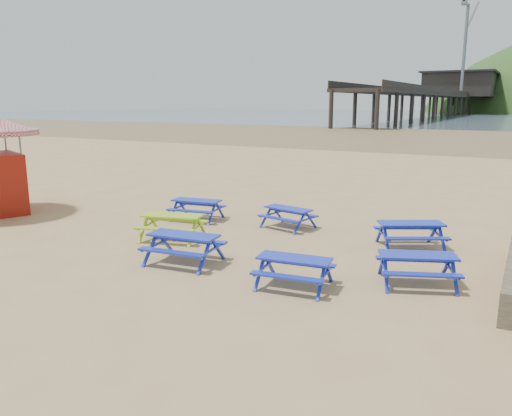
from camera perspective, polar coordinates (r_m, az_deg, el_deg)
The scene contains 11 objects.
ground at distance 14.11m, azimuth -2.47°, elevation -5.14°, with size 400.00×400.00×0.00m, color tan.
wet_sand at distance 66.99m, azimuth 23.12°, elevation 7.50°, with size 400.00×400.00×0.00m, color olive.
sea at distance 181.67m, azimuth 27.18°, elevation 9.40°, with size 400.00×400.00×0.00m, color #475966.
picnic_table_blue_a at distance 18.08m, azimuth -6.79°, elevation -0.19°, with size 1.93×1.66×0.73m.
picnic_table_blue_b at distance 16.84m, azimuth 3.69°, elevation -1.12°, with size 1.85×1.61×0.68m.
picnic_table_blue_c at distance 15.12m, azimuth 17.24°, elevation -3.01°, with size 2.31×2.17×0.76m.
picnic_table_blue_d at distance 13.28m, azimuth -8.25°, elevation -4.60°, with size 2.02×1.70×0.78m.
picnic_table_blue_e at distance 11.53m, azimuth 4.39°, elevation -7.31°, with size 1.82×1.54×0.70m.
picnic_table_blue_f at distance 12.23m, azimuth 17.92°, elevation -6.68°, with size 2.14×1.96×0.73m.
picnic_table_yellow at distance 15.60m, azimuth -9.51°, elevation -2.15°, with size 2.17×1.91×0.77m.
pier at distance 191.37m, azimuth 21.97°, elevation 11.55°, with size 24.00×220.00×39.29m.
Camera 1 is at (7.06, -11.48, 4.16)m, focal length 35.00 mm.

